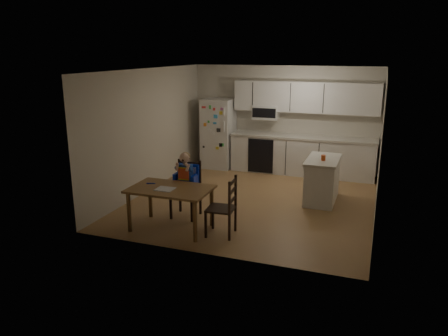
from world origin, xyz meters
TOP-DOWN VIEW (x-y plane):
  - room at (0.00, 0.48)m, footprint 4.52×5.01m
  - refrigerator at (-1.55, 2.15)m, footprint 0.72×0.70m
  - kitchen_run at (0.50, 2.24)m, footprint 3.37×0.62m
  - kitchen_island at (1.24, 0.42)m, footprint 0.60×1.14m
  - red_cup at (1.26, 0.28)m, footprint 0.08×0.08m
  - dining_table at (-0.88, -1.82)m, footprint 1.30×0.84m
  - napkin at (-0.93, -1.92)m, footprint 0.29×0.25m
  - toddler_spoon at (-1.30, -1.73)m, footprint 0.12×0.06m
  - chair_booster at (-0.88, -1.20)m, footprint 0.44×0.44m
  - chair_side at (0.06, -1.77)m, footprint 0.45×0.45m

SIDE VIEW (x-z plane):
  - kitchen_island at x=1.24m, z-range 0.00..0.85m
  - chair_side at x=0.06m, z-range 0.06..1.01m
  - dining_table at x=-0.88m, z-range 0.26..0.95m
  - chair_booster at x=-0.88m, z-range 0.12..1.28m
  - napkin at x=-0.93m, z-range 0.70..0.71m
  - toddler_spoon at x=-1.30m, z-range 0.70..0.71m
  - refrigerator at x=-1.55m, z-range 0.00..1.70m
  - kitchen_run at x=0.50m, z-range -0.20..1.95m
  - red_cup at x=1.26m, z-range 0.84..0.95m
  - room at x=0.00m, z-range -0.01..2.51m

